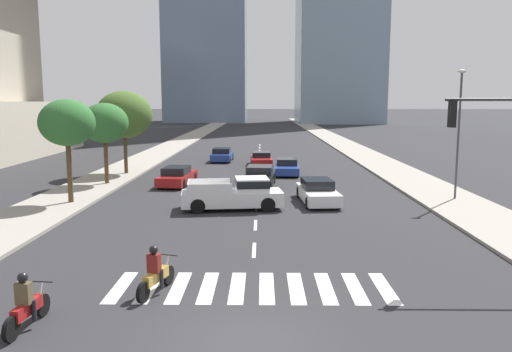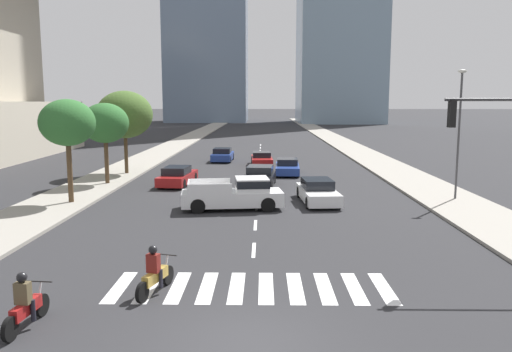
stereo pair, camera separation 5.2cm
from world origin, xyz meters
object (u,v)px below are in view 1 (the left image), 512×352
(motorcycle_lead, at_px, (27,306))
(sedan_blue_2, at_px, (287,167))
(sedan_red_0, at_px, (261,159))
(sedan_white_1, at_px, (318,192))
(motorcycle_trailing, at_px, (156,274))
(street_tree_second, at_px, (105,123))
(street_tree_third, at_px, (124,115))
(sedan_blue_4, at_px, (222,155))
(sedan_red_3, at_px, (177,176))
(sedan_black_5, at_px, (259,177))
(pickup_truck, at_px, (237,194))
(street_tree_nearest, at_px, (67,123))
(street_lamp_east, at_px, (459,124))

(motorcycle_lead, height_order, sedan_blue_2, motorcycle_lead)
(sedan_red_0, bearing_deg, sedan_white_1, 8.43)
(sedan_blue_2, bearing_deg, motorcycle_trailing, -9.29)
(motorcycle_lead, bearing_deg, motorcycle_trailing, -43.86)
(street_tree_second, bearing_deg, street_tree_third, 90.00)
(motorcycle_lead, xyz_separation_m, sedan_red_0, (5.80, 33.09, -0.02))
(sedan_blue_4, relative_size, street_tree_second, 0.79)
(sedan_blue_4, bearing_deg, street_tree_third, 145.80)
(motorcycle_lead, xyz_separation_m, street_tree_third, (-4.70, 27.06, 4.08))
(motorcycle_trailing, height_order, sedan_red_3, motorcycle_trailing)
(sedan_black_5, bearing_deg, motorcycle_trailing, -3.55)
(pickup_truck, distance_m, street_tree_nearest, 10.02)
(sedan_red_3, distance_m, street_tree_third, 7.91)
(street_tree_nearest, xyz_separation_m, street_tree_second, (0.00, 6.60, -0.28))
(sedan_blue_2, height_order, sedan_black_5, sedan_black_5)
(street_tree_nearest, bearing_deg, sedan_blue_4, 72.03)
(sedan_red_0, bearing_deg, street_tree_second, -46.15)
(sedan_black_5, height_order, street_tree_second, street_tree_second)
(street_tree_second, xyz_separation_m, street_tree_third, (0.00, 4.96, 0.45))
(motorcycle_lead, bearing_deg, street_lamp_east, -40.25)
(sedan_red_0, height_order, sedan_black_5, sedan_black_5)
(sedan_white_1, bearing_deg, sedan_red_3, -128.11)
(pickup_truck, bearing_deg, street_tree_third, 119.46)
(sedan_black_5, distance_m, street_tree_nearest, 12.77)
(sedan_blue_4, distance_m, sedan_black_5, 14.97)
(street_tree_nearest, height_order, street_tree_second, street_tree_nearest)
(sedan_red_0, xyz_separation_m, street_lamp_east, (11.17, -16.27, 3.81))
(pickup_truck, relative_size, sedan_black_5, 1.14)
(sedan_blue_4, xyz_separation_m, street_tree_nearest, (-6.75, -20.81, 3.91))
(motorcycle_trailing, xyz_separation_m, sedan_blue_4, (-0.69, 33.93, 0.01))
(sedan_black_5, bearing_deg, street_tree_nearest, -53.70)
(motorcycle_lead, bearing_deg, street_tree_third, 14.86)
(motorcycle_lead, bearing_deg, sedan_blue_2, -10.82)
(sedan_blue_4, xyz_separation_m, street_tree_third, (-6.75, -9.26, 4.08))
(sedan_red_3, relative_size, street_tree_nearest, 0.85)
(motorcycle_trailing, height_order, sedan_blue_2, motorcycle_trailing)
(street_lamp_east, relative_size, street_tree_second, 1.34)
(sedan_blue_4, bearing_deg, street_tree_second, 156.50)
(sedan_white_1, height_order, street_tree_second, street_tree_second)
(street_tree_nearest, bearing_deg, street_tree_third, 90.00)
(street_lamp_east, bearing_deg, street_tree_second, 166.30)
(street_tree_nearest, bearing_deg, sedan_red_3, 54.70)
(motorcycle_trailing, bearing_deg, sedan_red_0, 11.16)
(sedan_blue_2, xyz_separation_m, street_tree_third, (-12.54, -0.58, 4.10))
(sedan_red_0, distance_m, street_tree_nearest, 20.85)
(sedan_red_3, relative_size, sedan_blue_4, 1.13)
(sedan_blue_2, bearing_deg, street_tree_second, -64.04)
(pickup_truck, height_order, street_tree_third, street_tree_third)
(sedan_blue_2, bearing_deg, street_lamp_east, 42.27)
(pickup_truck, relative_size, street_lamp_east, 0.75)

